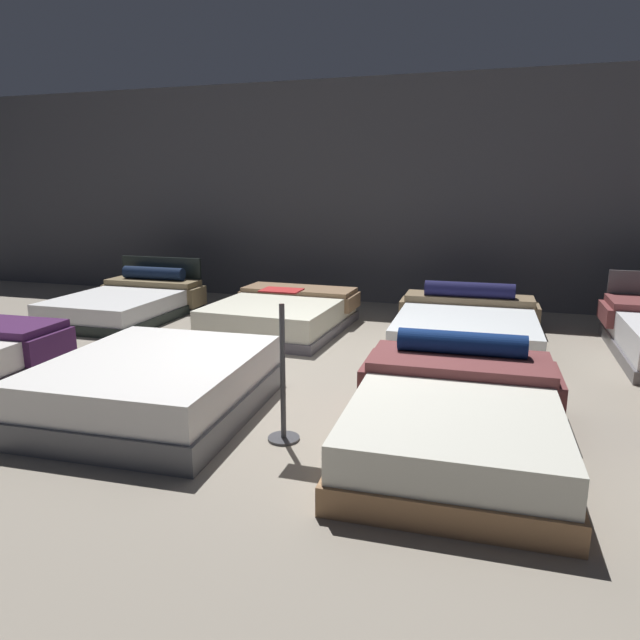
% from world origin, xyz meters
% --- Properties ---
extents(ground_plane, '(18.00, 18.00, 0.02)m').
position_xyz_m(ground_plane, '(0.00, 0.00, -0.01)').
color(ground_plane, gray).
extents(showroom_back_wall, '(18.00, 0.06, 3.50)m').
position_xyz_m(showroom_back_wall, '(0.00, 4.10, 1.75)').
color(showroom_back_wall, '#47474C').
rests_on(showroom_back_wall, ground_plane).
extents(bed_1, '(1.70, 1.97, 0.48)m').
position_xyz_m(bed_1, '(-1.20, -1.10, 0.24)').
color(bed_1, '#55565B').
rests_on(bed_1, ground_plane).
extents(bed_2, '(1.56, 2.16, 0.70)m').
position_xyz_m(bed_2, '(1.23, -1.05, 0.24)').
color(bed_2, '#946C47').
rests_on(bed_2, ground_plane).
extents(bed_4, '(1.61, 2.11, 0.77)m').
position_xyz_m(bed_4, '(-3.62, 1.96, 0.21)').
color(bed_4, black).
rests_on(bed_4, ground_plane).
extents(bed_5, '(1.69, 2.07, 0.46)m').
position_xyz_m(bed_5, '(-1.20, 1.89, 0.21)').
color(bed_5, '#55505A').
rests_on(bed_5, ground_plane).
extents(bed_6, '(1.79, 2.17, 0.65)m').
position_xyz_m(bed_6, '(1.17, 1.92, 0.21)').
color(bed_6, brown).
rests_on(bed_6, ground_plane).
extents(price_sign, '(0.28, 0.24, 1.15)m').
position_xyz_m(price_sign, '(0.00, -1.28, 0.45)').
color(price_sign, '#3F3F44').
rests_on(price_sign, ground_plane).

